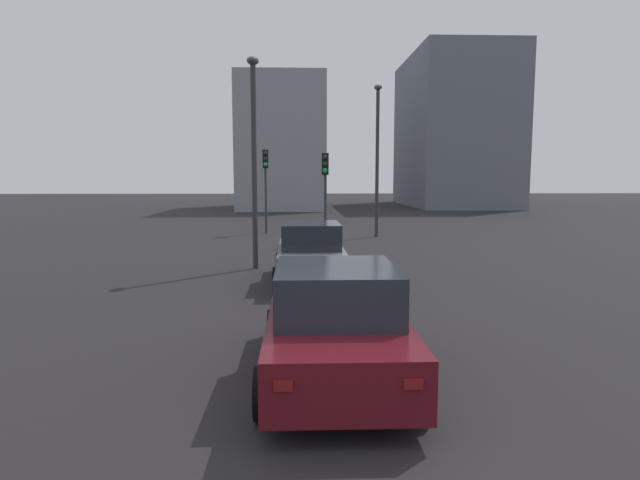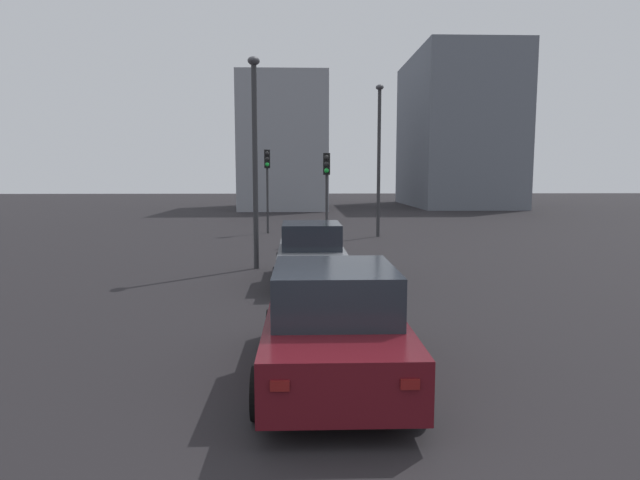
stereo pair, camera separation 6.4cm
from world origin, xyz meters
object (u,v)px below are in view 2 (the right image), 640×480
Objects in this scene: traffic_light_near_left at (267,173)px; traffic_light_near_right at (327,179)px; car_grey_lead at (311,254)px; street_lamp_far at (379,148)px; car_maroon_second at (333,324)px; street_lamp_kerbside at (255,144)px.

traffic_light_near_right is (-4.20, -2.74, -0.23)m from traffic_light_near_left.
traffic_light_near_left reaches higher than traffic_light_near_right.
car_grey_lead is 8.60m from traffic_light_near_right.
traffic_light_near_right is at bearing -6.04° from car_grey_lead.
traffic_light_near_left is at bearing 72.50° from street_lamp_far.
car_maroon_second is 19.67m from traffic_light_near_left.
car_maroon_second is 0.63× the size of street_lamp_far.
car_maroon_second is 1.07× the size of traffic_light_near_left.
street_lamp_kerbside reaches higher than traffic_light_near_right.
traffic_light_near_right is at bearing -22.02° from street_lamp_kerbside.
car_maroon_second is (-6.90, -0.20, 0.01)m from car_grey_lead.
traffic_light_near_right is 6.61m from street_lamp_kerbside.
traffic_light_near_right is at bearing 27.45° from traffic_light_near_left.
street_lamp_far is at bearing 141.19° from traffic_light_near_right.
traffic_light_near_left is 5.65m from street_lamp_far.
traffic_light_near_right is at bearing -2.18° from car_maroon_second.
car_grey_lead is 12.87m from traffic_light_near_left.
car_grey_lead is at bearing -144.01° from street_lamp_kerbside.
traffic_light_near_left is at bearing -140.77° from traffic_light_near_right.
street_lamp_kerbside is 0.91× the size of street_lamp_far.
street_lamp_far reaches higher than car_maroon_second.
car_grey_lead is at bearing 163.01° from street_lamp_far.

